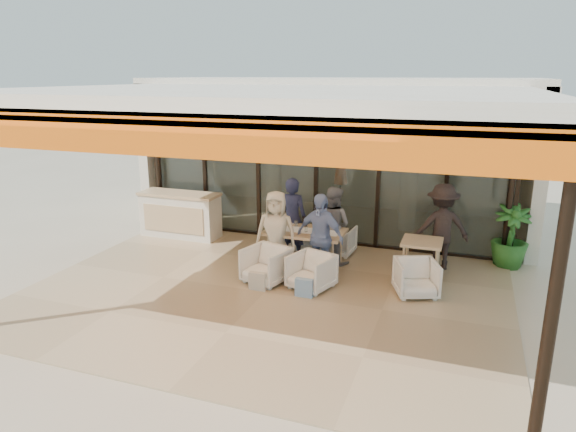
# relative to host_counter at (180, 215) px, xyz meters

# --- Properties ---
(ground) EXTENTS (70.00, 70.00, 0.00)m
(ground) POSITION_rel_host_counter_xyz_m (3.00, -2.30, -0.53)
(ground) COLOR #C6B293
(ground) RESTS_ON ground
(terrace_floor) EXTENTS (8.00, 6.00, 0.01)m
(terrace_floor) POSITION_rel_host_counter_xyz_m (3.00, -2.30, -0.53)
(terrace_floor) COLOR tan
(terrace_floor) RESTS_ON ground
(terrace_structure) EXTENTS (8.00, 6.00, 3.40)m
(terrace_structure) POSITION_rel_host_counter_xyz_m (3.00, -2.56, 2.72)
(terrace_structure) COLOR silver
(terrace_structure) RESTS_ON ground
(glass_storefront) EXTENTS (8.08, 0.10, 3.20)m
(glass_storefront) POSITION_rel_host_counter_xyz_m (3.00, 0.70, 1.07)
(glass_storefront) COLOR #9EADA3
(glass_storefront) RESTS_ON ground
(interior_block) EXTENTS (9.05, 3.62, 3.52)m
(interior_block) POSITION_rel_host_counter_xyz_m (3.01, 3.02, 1.70)
(interior_block) COLOR silver
(interior_block) RESTS_ON ground
(host_counter) EXTENTS (1.85, 0.65, 1.04)m
(host_counter) POSITION_rel_host_counter_xyz_m (0.00, 0.00, 0.00)
(host_counter) COLOR silver
(host_counter) RESTS_ON ground
(dining_table) EXTENTS (1.50, 0.90, 0.93)m
(dining_table) POSITION_rel_host_counter_xyz_m (3.26, -0.88, 0.16)
(dining_table) COLOR tan
(dining_table) RESTS_ON ground
(chair_far_left) EXTENTS (0.75, 0.71, 0.70)m
(chair_far_left) POSITION_rel_host_counter_xyz_m (2.84, 0.07, -0.18)
(chair_far_left) COLOR white
(chair_far_left) RESTS_ON ground
(chair_far_right) EXTENTS (0.68, 0.64, 0.66)m
(chair_far_right) POSITION_rel_host_counter_xyz_m (3.68, 0.07, -0.20)
(chair_far_right) COLOR white
(chair_far_right) RESTS_ON ground
(chair_near_left) EXTENTS (0.87, 0.84, 0.73)m
(chair_near_left) POSITION_rel_host_counter_xyz_m (2.84, -1.83, -0.17)
(chair_near_left) COLOR white
(chair_near_left) RESTS_ON ground
(chair_near_right) EXTENTS (0.84, 0.81, 0.69)m
(chair_near_right) POSITION_rel_host_counter_xyz_m (3.68, -1.83, -0.18)
(chair_near_right) COLOR white
(chair_near_right) RESTS_ON ground
(diner_navy) EXTENTS (0.62, 0.42, 1.66)m
(diner_navy) POSITION_rel_host_counter_xyz_m (2.84, -0.43, 0.30)
(diner_navy) COLOR #1A1C39
(diner_navy) RESTS_ON ground
(diner_grey) EXTENTS (0.90, 0.79, 1.54)m
(diner_grey) POSITION_rel_host_counter_xyz_m (3.68, -0.43, 0.24)
(diner_grey) COLOR slate
(diner_grey) RESTS_ON ground
(diner_cream) EXTENTS (0.83, 0.60, 1.57)m
(diner_cream) POSITION_rel_host_counter_xyz_m (2.84, -1.33, 0.26)
(diner_cream) COLOR beige
(diner_cream) RESTS_ON ground
(diner_periwinkle) EXTENTS (1.01, 0.63, 1.60)m
(diner_periwinkle) POSITION_rel_host_counter_xyz_m (3.68, -1.33, 0.27)
(diner_periwinkle) COLOR #718ABD
(diner_periwinkle) RESTS_ON ground
(tote_bag_cream) EXTENTS (0.30, 0.10, 0.34)m
(tote_bag_cream) POSITION_rel_host_counter_xyz_m (2.84, -2.23, -0.36)
(tote_bag_cream) COLOR silver
(tote_bag_cream) RESTS_ON ground
(tote_bag_blue) EXTENTS (0.30, 0.10, 0.34)m
(tote_bag_blue) POSITION_rel_host_counter_xyz_m (3.68, -2.23, -0.36)
(tote_bag_blue) COLOR #99BFD8
(tote_bag_blue) RESTS_ON ground
(side_table) EXTENTS (0.70, 0.70, 0.74)m
(side_table) POSITION_rel_host_counter_xyz_m (5.43, -0.76, 0.11)
(side_table) COLOR tan
(side_table) RESTS_ON ground
(side_chair) EXTENTS (0.84, 0.82, 0.68)m
(side_chair) POSITION_rel_host_counter_xyz_m (5.43, -1.51, -0.19)
(side_chair) COLOR white
(side_chair) RESTS_ON ground
(standing_woman) EXTENTS (1.21, 0.92, 1.66)m
(standing_woman) POSITION_rel_host_counter_xyz_m (5.70, -0.09, 0.30)
(standing_woman) COLOR black
(standing_woman) RESTS_ON ground
(potted_palm) EXTENTS (0.79, 0.79, 1.23)m
(potted_palm) POSITION_rel_host_counter_xyz_m (6.96, 0.48, 0.08)
(potted_palm) COLOR #1E5919
(potted_palm) RESTS_ON ground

